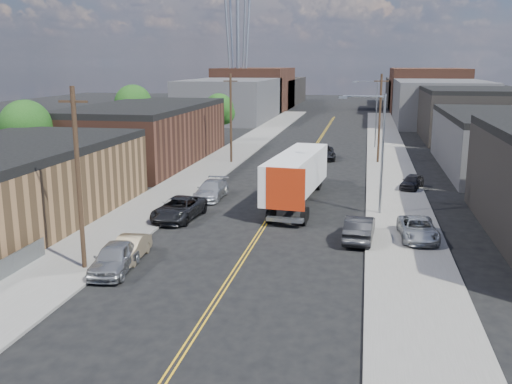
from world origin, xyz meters
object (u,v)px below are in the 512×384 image
at_px(car_left_c, 179,209).
at_px(car_right_lot_c, 412,181).
at_px(car_left_a, 115,258).
at_px(car_ahead_truck, 323,153).
at_px(semi_truck, 299,173).
at_px(car_right_oncoming, 359,228).
at_px(car_left_b, 129,249).
at_px(car_right_lot_a, 418,229).
at_px(car_left_d, 211,190).

xyz_separation_m(car_left_c, car_right_lot_c, (17.40, 13.37, -0.01)).
bearing_deg(car_left_a, car_ahead_truck, 71.71).
bearing_deg(semi_truck, car_right_lot_c, 38.38).
relative_size(car_right_oncoming, car_ahead_truck, 0.88).
distance_m(car_right_lot_c, car_ahead_truck, 17.89).
relative_size(car_left_b, car_right_lot_a, 0.84).
bearing_deg(car_left_b, semi_truck, 60.25).
height_order(car_right_oncoming, car_right_lot_c, car_right_oncoming).
height_order(semi_truck, car_right_lot_c, semi_truck).
height_order(car_left_c, car_ahead_truck, car_left_c).
relative_size(car_left_c, car_ahead_truck, 1.01).
bearing_deg(car_right_lot_c, car_left_c, -123.62).
bearing_deg(car_right_lot_c, car_left_a, -106.73).
distance_m(car_left_d, car_right_lot_a, 18.34).
xyz_separation_m(car_left_c, car_left_d, (0.60, 6.70, -0.04)).
xyz_separation_m(car_left_b, car_right_lot_c, (17.40, 22.32, 0.11)).
bearing_deg(semi_truck, car_left_c, -132.08).
relative_size(car_right_lot_a, car_ahead_truck, 0.86).
xyz_separation_m(semi_truck, car_right_oncoming, (5.10, -9.93, -1.58)).
relative_size(car_left_a, car_left_c, 0.82).
bearing_deg(car_left_a, car_right_lot_a, 21.40).
bearing_deg(car_left_d, car_left_b, -92.32).
distance_m(car_left_a, car_left_b, 2.01).
height_order(car_left_b, car_left_c, car_left_c).
bearing_deg(car_left_b, car_left_d, 84.10).
xyz_separation_m(car_left_a, car_right_oncoming, (13.00, 8.25, 0.01)).
relative_size(car_left_b, car_right_oncoming, 0.83).
height_order(car_right_oncoming, car_right_lot_a, car_right_oncoming).
relative_size(semi_truck, car_left_c, 2.84).
bearing_deg(car_right_lot_a, car_ahead_truck, 101.75).
xyz_separation_m(car_right_oncoming, car_right_lot_c, (4.40, 16.07, -0.03)).
bearing_deg(car_ahead_truck, car_left_c, -113.01).
relative_size(car_left_a, car_right_lot_a, 0.97).
height_order(car_left_d, car_ahead_truck, car_ahead_truck).
bearing_deg(car_left_d, car_ahead_truck, 70.61).
distance_m(car_left_c, car_ahead_truck, 29.95).
bearing_deg(car_right_lot_a, car_right_oncoming, -174.61).
xyz_separation_m(semi_truck, car_left_b, (-7.90, -16.17, -1.72)).
distance_m(car_right_oncoming, car_right_lot_a, 3.71).
xyz_separation_m(car_left_b, car_right_lot_a, (16.67, 6.81, 0.15)).
relative_size(car_right_lot_c, car_ahead_truck, 0.66).
distance_m(car_left_a, car_left_c, 10.96).
xyz_separation_m(semi_truck, car_left_c, (-7.90, -7.22, -1.60)).
bearing_deg(car_left_c, car_left_a, -85.81).
xyz_separation_m(car_left_a, car_left_c, (0.00, 10.96, -0.01)).
bearing_deg(car_left_d, car_right_lot_c, 21.50).
bearing_deg(car_left_a, semi_truck, 60.04).
height_order(car_right_lot_a, car_right_lot_c, car_right_lot_a).
height_order(car_right_lot_a, car_ahead_truck, car_ahead_truck).
relative_size(semi_truck, car_left_d, 3.12).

